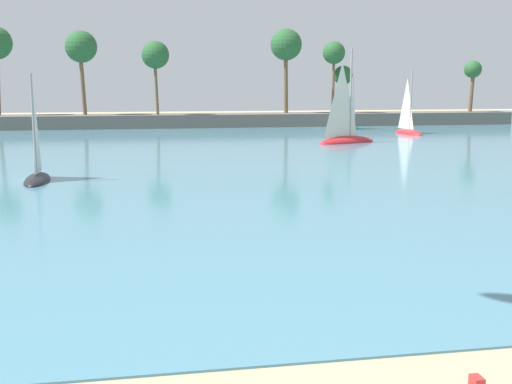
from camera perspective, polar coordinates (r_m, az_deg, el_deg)
The scene contains 6 objects.
sea at distance 70.27m, azimuth -8.10°, elevation 4.77°, with size 220.00×114.85×0.06m, color teal.
palm_headland at distance 87.63m, azimuth -11.06°, elevation 8.27°, with size 100.34×7.16×13.56m.
sailboat_near_shore at distance 77.44m, azimuth 13.43°, elevation 5.62°, with size 2.33×5.74×8.09m.
sailboat_mid_bay at distance 83.39m, azimuth 8.60°, elevation 5.99°, with size 3.71×4.99×7.11m.
sailboat_toward_headland at distance 41.12m, azimuth -18.97°, elevation 1.78°, with size 1.47×4.81×6.97m.
sailboat_far_left at distance 64.69m, azimuth 8.04°, elevation 5.17°, with size 7.12×4.53×9.94m.
Camera 1 is at (-2.66, -5.88, 6.01)m, focal length 44.78 mm.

